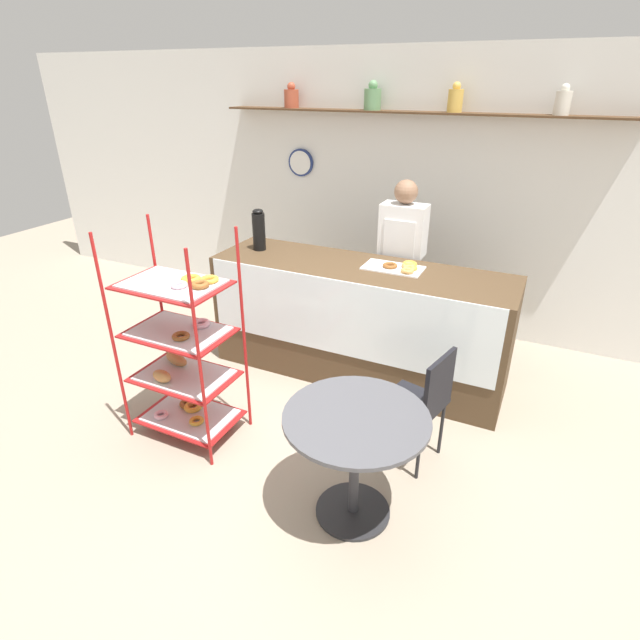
{
  "coord_description": "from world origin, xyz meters",
  "views": [
    {
      "loc": [
        1.38,
        -2.47,
        2.42
      ],
      "look_at": [
        0.0,
        0.42,
        0.86
      ],
      "focal_mm": 28.0,
      "sensor_mm": 36.0,
      "label": 1
    }
  ],
  "objects": [
    {
      "name": "person_worker",
      "position": [
        0.19,
        1.71,
        0.9
      ],
      "size": [
        0.4,
        0.23,
        1.65
      ],
      "color": "#282833",
      "rests_on": "ground_plane"
    },
    {
      "name": "donut_tray_counter",
      "position": [
        0.32,
        1.27,
        1.03
      ],
      "size": [
        0.48,
        0.28,
        0.05
      ],
      "color": "white",
      "rests_on": "display_counter"
    },
    {
      "name": "back_wall",
      "position": [
        -0.0,
        2.49,
        1.37
      ],
      "size": [
        10.0,
        0.3,
        2.7
      ],
      "color": "white",
      "rests_on": "ground_plane"
    },
    {
      "name": "display_counter",
      "position": [
        0.0,
        1.19,
        0.51
      ],
      "size": [
        2.54,
        0.73,
        1.01
      ],
      "color": "#4C3823",
      "rests_on": "ground_plane"
    },
    {
      "name": "pastry_rack",
      "position": [
        -0.83,
        -0.13,
        0.67
      ],
      "size": [
        0.76,
        0.52,
        1.56
      ],
      "color": "#A51919",
      "rests_on": "ground_plane"
    },
    {
      "name": "ground_plane",
      "position": [
        0.0,
        0.0,
        0.0
      ],
      "size": [
        14.0,
        14.0,
        0.0
      ],
      "primitive_type": "plane",
      "color": "gray"
    },
    {
      "name": "cafe_table",
      "position": [
        0.59,
        -0.35,
        0.56
      ],
      "size": [
        0.83,
        0.83,
        0.73
      ],
      "color": "#262628",
      "rests_on": "ground_plane"
    },
    {
      "name": "cafe_chair",
      "position": [
        0.83,
        0.28,
        0.53
      ],
      "size": [
        0.46,
        0.46,
        0.86
      ],
      "rotation": [
        0.0,
        0.0,
        4.48
      ],
      "color": "black",
      "rests_on": "ground_plane"
    },
    {
      "name": "coffee_carafe",
      "position": [
        -0.99,
        1.22,
        1.19
      ],
      "size": [
        0.11,
        0.11,
        0.37
      ],
      "color": "black",
      "rests_on": "display_counter"
    }
  ]
}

